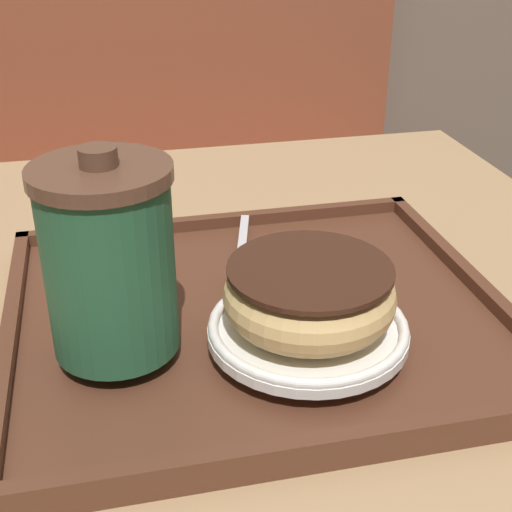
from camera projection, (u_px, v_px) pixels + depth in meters
The scene contains 7 objects.
booth_bench at pixel (51, 276), 1.52m from camera, with size 1.55×0.44×1.00m.
cafe_table at pixel (212, 471), 0.70m from camera, with size 0.84×0.84×0.73m.
serving_tray at pixel (256, 316), 0.59m from camera, with size 0.40×0.35×0.02m.
coffee_cup_front at pixel (109, 259), 0.50m from camera, with size 0.10×0.10×0.15m.
plate_with_chocolate_donut at pixel (308, 328), 0.53m from camera, with size 0.15×0.15×0.01m.
donut_chocolate_glazed at pixel (309, 294), 0.52m from camera, with size 0.13×0.13×0.05m.
spoon at pixel (240, 260), 0.64m from camera, with size 0.05×0.13×0.01m.
Camera 1 is at (-0.07, -0.52, 1.06)m, focal length 50.00 mm.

